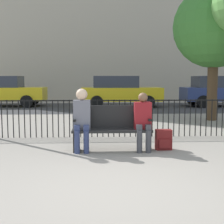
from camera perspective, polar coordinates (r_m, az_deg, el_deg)
name	(u,v)px	position (r m, az deg, el deg)	size (l,w,h in m)	color
ground_plane	(120,190)	(4.27, 1.50, -14.05)	(80.00, 80.00, 0.00)	gray
park_bench	(112,126)	(6.45, -0.03, -2.66)	(1.63, 0.45, 0.92)	black
seated_person_0	(82,116)	(6.30, -5.53, -0.78)	(0.34, 0.39, 1.28)	navy
seated_person_1	(143,119)	(6.36, 5.68, -1.24)	(0.34, 0.39, 1.19)	#3D3D42
backpack	(164,140)	(6.61, 9.40, -5.04)	(0.33, 0.23, 0.42)	maroon
fence_railing	(109,115)	(7.88, -0.64, -0.57)	(9.01, 0.03, 0.95)	black
tree_1	(214,27)	(11.78, 18.20, 14.48)	(2.85, 2.85, 4.71)	#4C3823
street_surface	(103,107)	(16.07, -1.64, 0.83)	(24.00, 6.00, 0.01)	#333335
parked_car_0	(120,91)	(16.51, 1.42, 3.89)	(4.20, 1.94, 1.62)	yellow
parked_car_1	(4,91)	(17.71, -19.19, 3.70)	(4.20, 1.94, 1.62)	yellow
parked_car_2	(220,91)	(17.69, 19.18, 3.70)	(4.20, 1.94, 1.62)	navy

